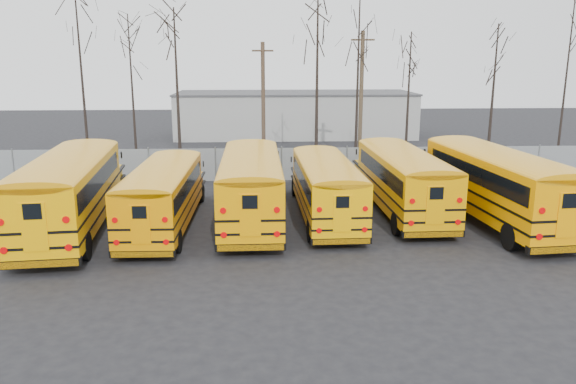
{
  "coord_description": "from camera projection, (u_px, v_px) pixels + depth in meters",
  "views": [
    {
      "loc": [
        -1.23,
        -21.6,
        7.37
      ],
      "look_at": [
        -0.08,
        2.26,
        1.6
      ],
      "focal_mm": 35.0,
      "sensor_mm": 36.0,
      "label": 1
    }
  ],
  "objects": [
    {
      "name": "utility_pole_left",
      "position": [
        263.0,
        105.0,
        36.78
      ],
      "size": [
        1.4,
        0.7,
        8.3
      ],
      "rotation": [
        0.0,
        0.0,
        0.41
      ],
      "color": "#443426",
      "rests_on": "ground"
    },
    {
      "name": "bus_a",
      "position": [
        70.0,
        186.0,
        23.93
      ],
      "size": [
        3.98,
        12.36,
        3.4
      ],
      "rotation": [
        0.0,
        0.0,
        0.1
      ],
      "color": "black",
      "rests_on": "ground"
    },
    {
      "name": "tree_1",
      "position": [
        81.0,
        71.0,
        37.19
      ],
      "size": [
        0.26,
        0.26,
        12.91
      ],
      "primitive_type": "cone",
      "color": "black",
      "rests_on": "ground"
    },
    {
      "name": "tree_8",
      "position": [
        566.0,
        79.0,
        37.48
      ],
      "size": [
        0.26,
        0.26,
        11.81
      ],
      "primitive_type": "cone",
      "color": "black",
      "rests_on": "ground"
    },
    {
      "name": "distant_building",
      "position": [
        295.0,
        115.0,
        53.45
      ],
      "size": [
        22.0,
        8.0,
        4.0
      ],
      "primitive_type": "cube",
      "color": "#9C9C97",
      "rests_on": "ground"
    },
    {
      "name": "tree_6",
      "position": [
        408.0,
        100.0,
        38.39
      ],
      "size": [
        0.26,
        0.26,
        9.01
      ],
      "primitive_type": "cone",
      "color": "black",
      "rests_on": "ground"
    },
    {
      "name": "tree_2",
      "position": [
        132.0,
        93.0,
        37.1
      ],
      "size": [
        0.26,
        0.26,
        10.06
      ],
      "primitive_type": "cone",
      "color": "black",
      "rests_on": "ground"
    },
    {
      "name": "bus_c",
      "position": [
        251.0,
        181.0,
        25.43
      ],
      "size": [
        2.73,
        11.48,
        3.2
      ],
      "rotation": [
        0.0,
        0.0,
        0.01
      ],
      "color": "black",
      "rests_on": "ground"
    },
    {
      "name": "bus_f",
      "position": [
        495.0,
        179.0,
        25.35
      ],
      "size": [
        3.83,
        12.27,
        3.38
      ],
      "rotation": [
        0.0,
        0.0,
        0.09
      ],
      "color": "black",
      "rests_on": "ground"
    },
    {
      "name": "utility_pole_right",
      "position": [
        361.0,
        96.0,
        39.06
      ],
      "size": [
        1.62,
        0.35,
        9.1
      ],
      "rotation": [
        0.0,
        0.0,
        -0.14
      ],
      "color": "#4C3C2B",
      "rests_on": "ground"
    },
    {
      "name": "tree_7",
      "position": [
        493.0,
        95.0,
        39.06
      ],
      "size": [
        0.26,
        0.26,
        9.57
      ],
      "primitive_type": "cone",
      "color": "black",
      "rests_on": "ground"
    },
    {
      "name": "bus_d",
      "position": [
        326.0,
        184.0,
        25.8
      ],
      "size": [
        2.62,
        10.37,
        2.89
      ],
      "rotation": [
        0.0,
        0.0,
        0.02
      ],
      "color": "black",
      "rests_on": "ground"
    },
    {
      "name": "fence",
      "position": [
        282.0,
        164.0,
        34.17
      ],
      "size": [
        40.0,
        0.04,
        2.0
      ],
      "primitive_type": "cube",
      "color": "gray",
      "rests_on": "ground"
    },
    {
      "name": "bus_b",
      "position": [
        163.0,
        191.0,
        24.4
      ],
      "size": [
        2.52,
        10.36,
        2.89
      ],
      "rotation": [
        0.0,
        0.0,
        -0.01
      ],
      "color": "black",
      "rests_on": "ground"
    },
    {
      "name": "ground",
      "position": [
        293.0,
        243.0,
        22.76
      ],
      "size": [
        120.0,
        120.0,
        0.0
      ],
      "primitive_type": "plane",
      "color": "black",
      "rests_on": "ground"
    },
    {
      "name": "bus_e",
      "position": [
        402.0,
        176.0,
        26.87
      ],
      "size": [
        2.82,
        11.16,
        3.11
      ],
      "rotation": [
        0.0,
        0.0,
        0.02
      ],
      "color": "black",
      "rests_on": "ground"
    },
    {
      "name": "tree_5",
      "position": [
        358.0,
        80.0,
        37.72
      ],
      "size": [
        0.26,
        0.26,
        11.64
      ],
      "primitive_type": "cone",
      "color": "black",
      "rests_on": "ground"
    },
    {
      "name": "tree_3",
      "position": [
        177.0,
        94.0,
        34.82
      ],
      "size": [
        0.26,
        0.26,
        10.26
      ],
      "primitive_type": "cone",
      "color": "black",
      "rests_on": "ground"
    },
    {
      "name": "tree_4",
      "position": [
        317.0,
        81.0,
        36.43
      ],
      "size": [
        0.26,
        0.26,
        11.68
      ],
      "primitive_type": "cone",
      "color": "black",
      "rests_on": "ground"
    }
  ]
}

